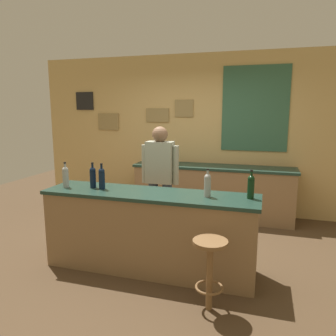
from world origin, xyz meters
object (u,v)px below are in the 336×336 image
Objects in this scene: wine_bottle_d at (208,184)px; wine_glass_b at (163,157)px; wine_bottle_b at (93,176)px; wine_bottle_a at (66,176)px; wine_glass_a at (153,156)px; wine_bottle_c at (102,178)px; bartender at (160,177)px; bar_stool at (210,263)px; wine_bottle_e at (251,186)px.

wine_bottle_d is 2.39m from wine_glass_b.
wine_bottle_b is 2.08m from wine_glass_b.
wine_bottle_a reaches higher than wine_glass_a.
wine_bottle_c is (0.46, 0.04, 0.00)m from wine_bottle_a.
bartender is 10.45× the size of wine_glass_b.
bar_stool is at bearing -15.94° from wine_bottle_a.
wine_glass_b is at bearing 87.89° from wine_bottle_c.
bar_stool is 4.39× the size of wine_glass_b.
wine_bottle_b and wine_bottle_c have the same top height.
bartender is 1.23m from wine_bottle_a.
wine_bottle_d reaches higher than bar_stool.
wine_bottle_d is at bearing -60.85° from wine_glass_b.
wine_bottle_d is at bearing -0.52° from wine_bottle_b.
wine_bottle_a is at bearing -98.42° from wine_glass_a.
wine_bottle_e is 1.97× the size of wine_glass_a.
wine_bottle_a is 1.00× the size of wine_bottle_b.
wine_bottle_b and wine_bottle_e have the same top height.
bartender is 5.29× the size of wine_bottle_b.
bartender is 1.68m from bar_stool.
wine_bottle_c is at bearing -86.51° from wine_glass_a.
wine_bottle_d is at bearing -57.30° from wine_glass_a.
bar_stool is 1.60m from wine_bottle_c.
wine_bottle_e is 2.76m from wine_glass_a.
wine_bottle_a and wine_bottle_d have the same top height.
bartender is 1.51m from wine_glass_a.
wine_bottle_b is 2.12m from wine_glass_a.
wine_glass_b is (0.08, 2.10, -0.05)m from wine_bottle_c.
wine_bottle_a is at bearing -166.57° from wine_bottle_b.
wine_bottle_e is at bearing 2.79° from wine_bottle_c.
wine_bottle_d is at bearing -43.89° from bartender.
bartender is at bearing -73.88° from wine_glass_b.
wine_bottle_a is at bearing -176.61° from wine_bottle_e.
wine_bottle_c is 1.00× the size of wine_bottle_e.
wine_bottle_b is at bearing -90.12° from wine_glass_a.
bar_stool is at bearing -55.63° from bartender.
bar_stool is at bearing -22.45° from wine_bottle_c.
wine_bottle_b is (0.32, 0.08, 0.00)m from wine_bottle_a.
wine_bottle_c is 2.16m from wine_glass_a.
bar_stool is at bearing -61.03° from wine_glass_a.
wine_bottle_a is at bearing -138.67° from bartender.
wine_bottle_b is 1.97× the size of wine_glass_a.
wine_glass_a is (-1.37, 2.14, -0.05)m from wine_bottle_d.
wine_bottle_d is at bearing 2.16° from wine_bottle_a.
bartender is at bearing 124.37° from bar_stool.
wine_bottle_a is 2.21m from wine_glass_b.
wine_bottle_c reaches higher than wine_glass_a.
wine_glass_a is at bearing 166.10° from wine_glass_b.
wine_bottle_c reaches higher than bar_stool.
wine_bottle_b is 1.00× the size of wine_bottle_e.
wine_bottle_a is at bearing -103.97° from wine_glass_b.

